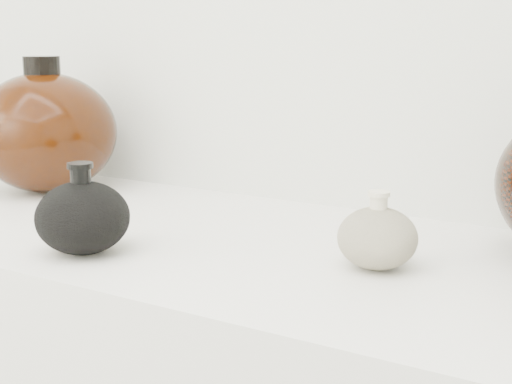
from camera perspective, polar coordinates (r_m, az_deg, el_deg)
The scene contains 3 objects.
black_gourd_vase at distance 0.94m, azimuth -13.69°, elevation -1.94°, with size 0.12×0.12×0.12m.
cream_gourd_vase at distance 0.87m, azimuth 9.68°, elevation -3.60°, with size 0.12×0.12×0.10m.
left_round_pot at distance 1.33m, azimuth -16.46°, elevation 4.64°, with size 0.29×0.29×0.24m.
Camera 1 is at (0.51, 0.15, 1.18)m, focal length 50.00 mm.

